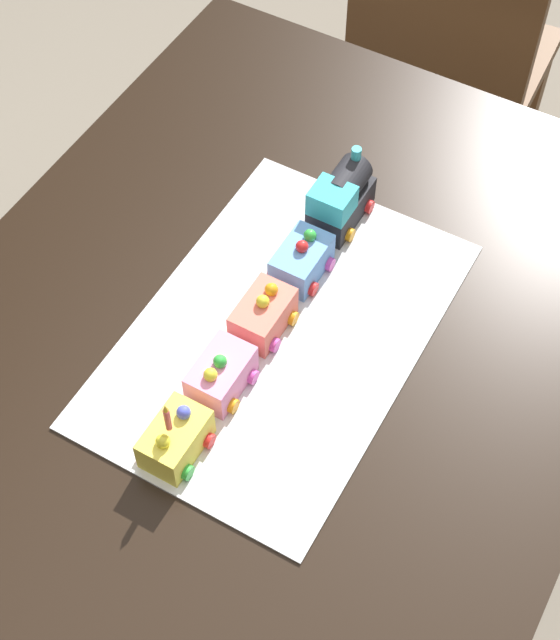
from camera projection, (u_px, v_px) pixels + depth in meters
ground_plane at (264, 550)px, 2.02m from camera, size 8.00×8.00×0.00m
dining_table at (258, 396)px, 1.50m from camera, size 1.40×1.00×0.74m
chair at (447, 68)px, 2.18m from camera, size 0.42×0.42×0.86m
cake_board at (280, 332)px, 1.44m from camera, size 0.60×0.40×0.00m
cake_locomotive at (341, 198)px, 1.53m from camera, size 0.14×0.08×0.12m
cake_car_flatbed_sky_blue at (302, 260)px, 1.48m from camera, size 0.10×0.08×0.07m
cake_car_tanker_coral at (263, 315)px, 1.42m from camera, size 0.10×0.08×0.07m
cake_car_hopper_bubblegum at (221, 374)px, 1.36m from camera, size 0.10×0.08×0.07m
cake_car_caboose_lemon at (176, 439)px, 1.30m from camera, size 0.10×0.08×0.07m
birthday_candle at (167, 417)px, 1.24m from camera, size 0.01×0.01×0.06m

